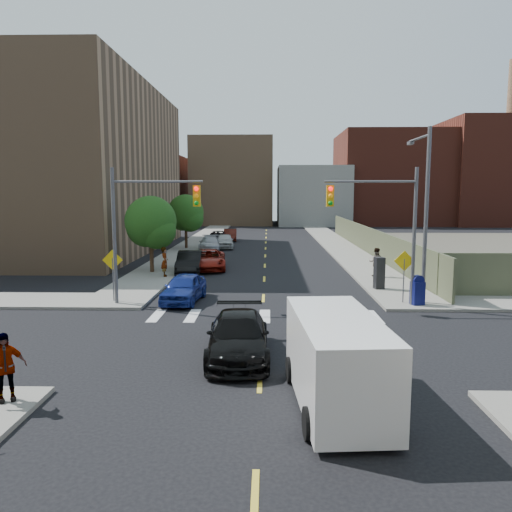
{
  "coord_description": "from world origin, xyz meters",
  "views": [
    {
      "loc": [
        0.23,
        -18.83,
        5.83
      ],
      "look_at": [
        -0.47,
        10.58,
        2.0
      ],
      "focal_mm": 35.0,
      "sensor_mm": 36.0,
      "label": 1
    }
  ],
  "objects_px": {
    "cargo_van": "(335,357)",
    "pedestrian_west": "(165,262)",
    "pedestrian_sw": "(4,367)",
    "parked_car_white": "(225,241)",
    "parked_car_grey": "(218,237)",
    "parked_car_blue": "(184,288)",
    "parked_car_red": "(209,260)",
    "black_sedan": "(238,336)",
    "payphone": "(379,273)",
    "parked_car_silver": "(210,243)",
    "parked_car_black": "(190,262)",
    "parked_car_maroon": "(230,235)",
    "mailbox": "(418,290)",
    "pedestrian_east": "(376,262)"
  },
  "relations": [
    {
      "from": "cargo_van",
      "to": "pedestrian_west",
      "type": "xyz_separation_m",
      "value": [
        -8.78,
        19.67,
        -0.17
      ]
    },
    {
      "from": "pedestrian_sw",
      "to": "parked_car_maroon",
      "type": "bearing_deg",
      "value": 54.52
    },
    {
      "from": "cargo_van",
      "to": "mailbox",
      "type": "distance_m",
      "value": 12.91
    },
    {
      "from": "mailbox",
      "to": "parked_car_red",
      "type": "bearing_deg",
      "value": 117.83
    },
    {
      "from": "parked_car_silver",
      "to": "parked_car_white",
      "type": "relative_size",
      "value": 1.12
    },
    {
      "from": "mailbox",
      "to": "pedestrian_east",
      "type": "bearing_deg",
      "value": 75.01
    },
    {
      "from": "parked_car_silver",
      "to": "black_sedan",
      "type": "bearing_deg",
      "value": -85.64
    },
    {
      "from": "cargo_van",
      "to": "payphone",
      "type": "relative_size",
      "value": 3.03
    },
    {
      "from": "black_sedan",
      "to": "payphone",
      "type": "distance_m",
      "value": 14.13
    },
    {
      "from": "black_sedan",
      "to": "cargo_van",
      "type": "relative_size",
      "value": 0.94
    },
    {
      "from": "black_sedan",
      "to": "pedestrian_west",
      "type": "relative_size",
      "value": 2.65
    },
    {
      "from": "parked_car_blue",
      "to": "parked_car_silver",
      "type": "distance_m",
      "value": 22.91
    },
    {
      "from": "mailbox",
      "to": "payphone",
      "type": "relative_size",
      "value": 0.81
    },
    {
      "from": "parked_car_maroon",
      "to": "parked_car_blue",
      "type": "bearing_deg",
      "value": -93.45
    },
    {
      "from": "parked_car_red",
      "to": "cargo_van",
      "type": "xyz_separation_m",
      "value": [
        6.29,
        -23.63,
        0.56
      ]
    },
    {
      "from": "mailbox",
      "to": "payphone",
      "type": "height_order",
      "value": "payphone"
    },
    {
      "from": "pedestrian_west",
      "to": "pedestrian_east",
      "type": "bearing_deg",
      "value": -103.9
    },
    {
      "from": "pedestrian_sw",
      "to": "parked_car_white",
      "type": "bearing_deg",
      "value": 53.84
    },
    {
      "from": "black_sedan",
      "to": "payphone",
      "type": "xyz_separation_m",
      "value": [
        7.56,
        11.93,
        0.31
      ]
    },
    {
      "from": "parked_car_red",
      "to": "black_sedan",
      "type": "xyz_separation_m",
      "value": [
        3.4,
        -19.86,
        0.01
      ]
    },
    {
      "from": "parked_car_red",
      "to": "cargo_van",
      "type": "distance_m",
      "value": 24.46
    },
    {
      "from": "parked_car_black",
      "to": "cargo_van",
      "type": "bearing_deg",
      "value": -75.1
    },
    {
      "from": "parked_car_black",
      "to": "parked_car_silver",
      "type": "xyz_separation_m",
      "value": [
        -0.17,
        13.67,
        -0.07
      ]
    },
    {
      "from": "pedestrian_sw",
      "to": "cargo_van",
      "type": "bearing_deg",
      "value": -29.47
    },
    {
      "from": "parked_car_blue",
      "to": "parked_car_red",
      "type": "relative_size",
      "value": 0.81
    },
    {
      "from": "payphone",
      "to": "parked_car_blue",
      "type": "bearing_deg",
      "value": -176.86
    },
    {
      "from": "parked_car_white",
      "to": "cargo_van",
      "type": "relative_size",
      "value": 0.79
    },
    {
      "from": "parked_car_white",
      "to": "cargo_van",
      "type": "distance_m",
      "value": 38.12
    },
    {
      "from": "parked_car_blue",
      "to": "parked_car_silver",
      "type": "relative_size",
      "value": 0.89
    },
    {
      "from": "parked_car_silver",
      "to": "parked_car_blue",
      "type": "bearing_deg",
      "value": -90.83
    },
    {
      "from": "pedestrian_west",
      "to": "parked_car_grey",
      "type": "bearing_deg",
      "value": -18.04
    },
    {
      "from": "parked_car_grey",
      "to": "payphone",
      "type": "bearing_deg",
      "value": -65.06
    },
    {
      "from": "parked_car_silver",
      "to": "parked_car_grey",
      "type": "height_order",
      "value": "parked_car_silver"
    },
    {
      "from": "pedestrian_west",
      "to": "payphone",
      "type": "bearing_deg",
      "value": -121.65
    },
    {
      "from": "parked_car_maroon",
      "to": "parked_car_black",
      "type": "bearing_deg",
      "value": -96.2
    },
    {
      "from": "parked_car_blue",
      "to": "payphone",
      "type": "bearing_deg",
      "value": 21.38
    },
    {
      "from": "parked_car_black",
      "to": "black_sedan",
      "type": "height_order",
      "value": "parked_car_black"
    },
    {
      "from": "payphone",
      "to": "pedestrian_east",
      "type": "xyz_separation_m",
      "value": [
        0.72,
        4.29,
        0.04
      ]
    },
    {
      "from": "parked_car_red",
      "to": "parked_car_white",
      "type": "distance_m",
      "value": 13.97
    },
    {
      "from": "parked_car_red",
      "to": "pedestrian_east",
      "type": "bearing_deg",
      "value": -23.0
    },
    {
      "from": "parked_car_black",
      "to": "pedestrian_sw",
      "type": "relative_size",
      "value": 2.52
    },
    {
      "from": "parked_car_grey",
      "to": "cargo_van",
      "type": "relative_size",
      "value": 0.85
    },
    {
      "from": "parked_car_grey",
      "to": "pedestrian_west",
      "type": "height_order",
      "value": "pedestrian_west"
    },
    {
      "from": "parked_car_grey",
      "to": "mailbox",
      "type": "xyz_separation_m",
      "value": [
        13.28,
        -31.68,
        0.22
      ]
    },
    {
      "from": "parked_car_blue",
      "to": "pedestrian_west",
      "type": "height_order",
      "value": "pedestrian_west"
    },
    {
      "from": "parked_car_white",
      "to": "pedestrian_sw",
      "type": "xyz_separation_m",
      "value": [
        -2.7,
        -38.01,
        0.35
      ]
    },
    {
      "from": "mailbox",
      "to": "pedestrian_east",
      "type": "height_order",
      "value": "pedestrian_east"
    },
    {
      "from": "parked_car_maroon",
      "to": "pedestrian_west",
      "type": "bearing_deg",
      "value": -98.99
    },
    {
      "from": "parked_car_red",
      "to": "parked_car_white",
      "type": "relative_size",
      "value": 1.22
    },
    {
      "from": "parked_car_maroon",
      "to": "black_sedan",
      "type": "relative_size",
      "value": 0.81
    }
  ]
}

